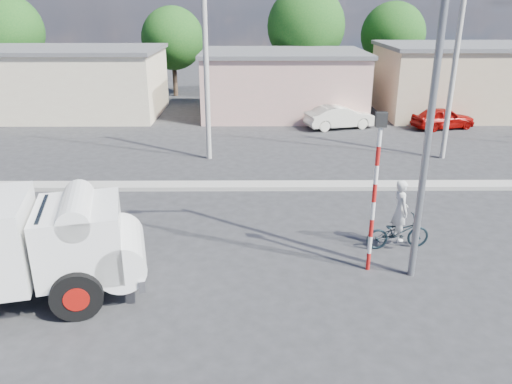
{
  "coord_description": "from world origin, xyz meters",
  "views": [
    {
      "loc": [
        0.04,
        -10.54,
        6.86
      ],
      "look_at": [
        0.15,
        4.09,
        1.3
      ],
      "focal_mm": 35.0,
      "sensor_mm": 36.0,
      "label": 1
    }
  ],
  "objects_px": {
    "cyclist": "(399,220)",
    "traffic_pole": "(376,180)",
    "bicycle": "(398,232)",
    "streetlight": "(427,89)",
    "truck": "(1,247)",
    "car_red": "(443,118)",
    "car_cream": "(340,117)"
  },
  "relations": [
    {
      "from": "bicycle",
      "to": "streetlight",
      "type": "height_order",
      "value": "streetlight"
    },
    {
      "from": "truck",
      "to": "car_red",
      "type": "height_order",
      "value": "truck"
    },
    {
      "from": "cyclist",
      "to": "traffic_pole",
      "type": "height_order",
      "value": "traffic_pole"
    },
    {
      "from": "car_red",
      "to": "traffic_pole",
      "type": "xyz_separation_m",
      "value": [
        -7.88,
        -16.37,
        1.98
      ]
    },
    {
      "from": "car_red",
      "to": "streetlight",
      "type": "relative_size",
      "value": 0.4
    },
    {
      "from": "bicycle",
      "to": "streetlight",
      "type": "xyz_separation_m",
      "value": [
        -0.2,
        -1.59,
        4.46
      ]
    },
    {
      "from": "car_cream",
      "to": "traffic_pole",
      "type": "xyz_separation_m",
      "value": [
        -1.92,
        -16.51,
        1.93
      ]
    },
    {
      "from": "cyclist",
      "to": "car_cream",
      "type": "relative_size",
      "value": 0.46
    },
    {
      "from": "traffic_pole",
      "to": "car_red",
      "type": "bearing_deg",
      "value": 64.29
    },
    {
      "from": "cyclist",
      "to": "car_cream",
      "type": "bearing_deg",
      "value": -9.88
    },
    {
      "from": "bicycle",
      "to": "traffic_pole",
      "type": "xyz_separation_m",
      "value": [
        -1.14,
        -1.29,
        2.09
      ]
    },
    {
      "from": "car_cream",
      "to": "truck",
      "type": "bearing_deg",
      "value": 132.71
    },
    {
      "from": "bicycle",
      "to": "car_red",
      "type": "distance_m",
      "value": 16.52
    },
    {
      "from": "bicycle",
      "to": "car_cream",
      "type": "distance_m",
      "value": 15.24
    },
    {
      "from": "truck",
      "to": "traffic_pole",
      "type": "distance_m",
      "value": 9.27
    },
    {
      "from": "traffic_pole",
      "to": "truck",
      "type": "bearing_deg",
      "value": -170.6
    },
    {
      "from": "car_cream",
      "to": "streetlight",
      "type": "height_order",
      "value": "streetlight"
    },
    {
      "from": "bicycle",
      "to": "car_cream",
      "type": "bearing_deg",
      "value": -9.88
    },
    {
      "from": "streetlight",
      "to": "car_red",
      "type": "bearing_deg",
      "value": 67.39
    },
    {
      "from": "truck",
      "to": "streetlight",
      "type": "bearing_deg",
      "value": -7.23
    },
    {
      "from": "bicycle",
      "to": "car_red",
      "type": "xyz_separation_m",
      "value": [
        6.74,
        15.08,
        0.12
      ]
    },
    {
      "from": "traffic_pole",
      "to": "streetlight",
      "type": "height_order",
      "value": "streetlight"
    },
    {
      "from": "cyclist",
      "to": "car_cream",
      "type": "xyz_separation_m",
      "value": [
        0.78,
        15.22,
        -0.26
      ]
    },
    {
      "from": "car_red",
      "to": "bicycle",
      "type": "bearing_deg",
      "value": 141.2
    },
    {
      "from": "car_red",
      "to": "streetlight",
      "type": "distance_m",
      "value": 18.58
    },
    {
      "from": "car_red",
      "to": "traffic_pole",
      "type": "distance_m",
      "value": 18.28
    },
    {
      "from": "truck",
      "to": "cyclist",
      "type": "relative_size",
      "value": 3.73
    },
    {
      "from": "truck",
      "to": "car_cream",
      "type": "distance_m",
      "value": 21.12
    },
    {
      "from": "truck",
      "to": "car_cream",
      "type": "bearing_deg",
      "value": 44.51
    },
    {
      "from": "bicycle",
      "to": "car_red",
      "type": "relative_size",
      "value": 0.53
    },
    {
      "from": "car_red",
      "to": "traffic_pole",
      "type": "height_order",
      "value": "traffic_pole"
    },
    {
      "from": "truck",
      "to": "car_red",
      "type": "distance_m",
      "value": 24.66
    }
  ]
}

